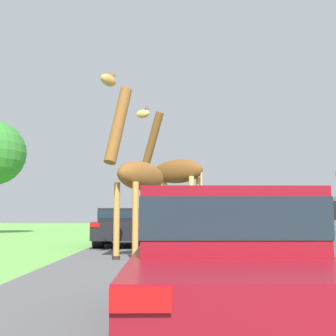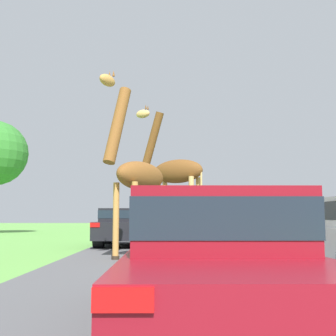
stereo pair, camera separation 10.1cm
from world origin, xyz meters
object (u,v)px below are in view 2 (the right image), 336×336
giraffe_companion (138,175)px  car_lead_maroon (213,255)px  giraffe_near_road (174,175)px  car_queue_right (225,225)px  car_verge_right (123,226)px  car_queue_left (243,226)px  car_rear_follower (167,223)px

giraffe_companion → car_lead_maroon: 7.54m
giraffe_near_road → car_queue_right: (3.26, 10.86, -1.84)m
car_queue_right → giraffe_near_road: bearing=-106.7°
car_verge_right → car_lead_maroon: bearing=-80.1°
giraffe_near_road → car_queue_left: size_ratio=1.15×
giraffe_near_road → car_queue_left: bearing=-7.8°
giraffe_companion → car_queue_left: size_ratio=1.11×
car_queue_right → car_verge_right: 9.70m
giraffe_near_road → car_rear_follower: giraffe_near_road is taller
car_queue_right → car_queue_left: car_queue_left is taller
car_queue_right → giraffe_companion: bearing=-108.0°
giraffe_near_road → giraffe_companion: size_ratio=1.04×
car_queue_right → car_verge_right: size_ratio=1.06×
car_verge_right → car_rear_follower: car_verge_right is taller
car_lead_maroon → car_queue_right: car_lead_maroon is taller
giraffe_companion → car_verge_right: bearing=-49.0°
giraffe_companion → car_queue_right: bearing=-77.1°
giraffe_near_road → car_rear_follower: (-0.16, 14.61, -1.77)m
giraffe_near_road → car_queue_right: size_ratio=1.19×
car_queue_left → car_verge_right: bearing=-169.1°
giraffe_companion → car_rear_follower: 17.08m
car_rear_follower → giraffe_companion: bearing=-93.0°
car_queue_right → car_queue_left: bearing=-92.2°
giraffe_near_road → giraffe_companion: bearing=-172.1°
car_queue_right → car_verge_right: bearing=-122.4°
car_queue_right → car_queue_left: size_ratio=0.97×
car_lead_maroon → car_queue_left: car_queue_left is taller
car_lead_maroon → car_rear_follower: size_ratio=1.12×
giraffe_near_road → giraffe_companion: giraffe_near_road is taller
car_queue_right → car_queue_left: (-0.28, -7.24, 0.07)m
car_queue_left → car_lead_maroon: bearing=-101.8°
giraffe_near_road → car_rear_follower: bearing=32.3°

